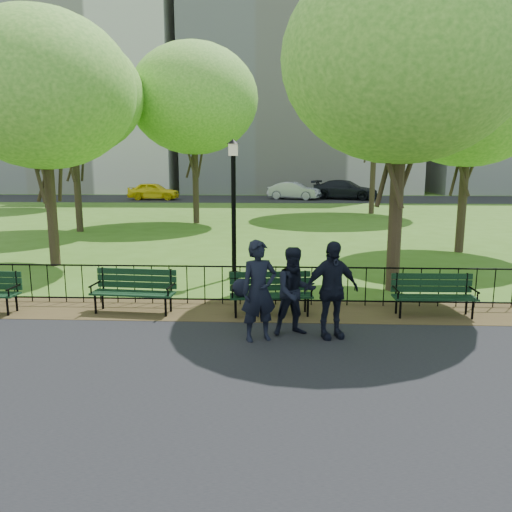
{
  "coord_description": "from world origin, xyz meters",
  "views": [
    {
      "loc": [
        -0.15,
        -8.85,
        3.17
      ],
      "look_at": [
        -0.62,
        1.5,
        1.22
      ],
      "focal_mm": 35.0,
      "sensor_mm": 36.0,
      "label": 1
    }
  ],
  "objects_px": {
    "tree_far_w": "(40,114)",
    "tree_far_c": "(194,99)",
    "tree_far_e": "(377,74)",
    "person_right": "(331,290)",
    "tree_near_e": "(404,59)",
    "person_mid": "(295,291)",
    "park_bench_left_a": "(134,286)",
    "tree_mid_w": "(71,94)",
    "park_bench_main": "(261,288)",
    "tree_near_w": "(43,90)",
    "taxi": "(154,191)",
    "lamppost": "(234,204)",
    "park_bench_right_a": "(433,290)",
    "person_left": "(259,291)",
    "sedan_dark": "(345,190)",
    "tree_mid_e": "(470,97)",
    "sedan_silver": "(294,191)"
  },
  "relations": [
    {
      "from": "person_left",
      "to": "person_mid",
      "type": "xyz_separation_m",
      "value": [
        0.65,
        0.32,
        -0.09
      ]
    },
    {
      "from": "tree_near_w",
      "to": "person_left",
      "type": "bearing_deg",
      "value": -43.98
    },
    {
      "from": "tree_far_w",
      "to": "person_mid",
      "type": "distance_m",
      "value": 30.66
    },
    {
      "from": "person_right",
      "to": "taxi",
      "type": "height_order",
      "value": "person_right"
    },
    {
      "from": "lamppost",
      "to": "sedan_silver",
      "type": "xyz_separation_m",
      "value": [
        2.57,
        29.75,
        -1.3
      ]
    },
    {
      "from": "tree_near_w",
      "to": "sedan_dark",
      "type": "relative_size",
      "value": 1.33
    },
    {
      "from": "tree_mid_w",
      "to": "tree_far_w",
      "type": "xyz_separation_m",
      "value": [
        -6.93,
        11.53,
        0.25
      ]
    },
    {
      "from": "tree_near_e",
      "to": "tree_far_e",
      "type": "distance_m",
      "value": 19.6
    },
    {
      "from": "tree_far_e",
      "to": "tree_far_w",
      "type": "bearing_deg",
      "value": 173.18
    },
    {
      "from": "tree_far_e",
      "to": "person_right",
      "type": "relative_size",
      "value": 6.74
    },
    {
      "from": "tree_near_e",
      "to": "tree_far_w",
      "type": "relative_size",
      "value": 0.87
    },
    {
      "from": "park_bench_left_a",
      "to": "person_mid",
      "type": "distance_m",
      "value": 3.62
    },
    {
      "from": "tree_mid_w",
      "to": "person_mid",
      "type": "height_order",
      "value": "tree_mid_w"
    },
    {
      "from": "tree_far_w",
      "to": "taxi",
      "type": "distance_m",
      "value": 11.35
    },
    {
      "from": "tree_near_w",
      "to": "sedan_dark",
      "type": "bearing_deg",
      "value": 66.08
    },
    {
      "from": "park_bench_right_a",
      "to": "person_mid",
      "type": "relative_size",
      "value": 1.03
    },
    {
      "from": "tree_near_e",
      "to": "sedan_dark",
      "type": "height_order",
      "value": "tree_near_e"
    },
    {
      "from": "lamppost",
      "to": "tree_near_e",
      "type": "xyz_separation_m",
      "value": [
        4.1,
        -1.15,
        3.48
      ]
    },
    {
      "from": "tree_far_e",
      "to": "person_mid",
      "type": "distance_m",
      "value": 24.48
    },
    {
      "from": "sedan_dark",
      "to": "park_bench_right_a",
      "type": "bearing_deg",
      "value": -161.57
    },
    {
      "from": "tree_far_c",
      "to": "person_left",
      "type": "height_order",
      "value": "tree_far_c"
    },
    {
      "from": "tree_far_c",
      "to": "tree_far_e",
      "type": "relative_size",
      "value": 0.76
    },
    {
      "from": "tree_near_w",
      "to": "park_bench_left_a",
      "type": "bearing_deg",
      "value": -50.8
    },
    {
      "from": "tree_far_e",
      "to": "sedan_dark",
      "type": "relative_size",
      "value": 2.13
    },
    {
      "from": "lamppost",
      "to": "tree_mid_w",
      "type": "relative_size",
      "value": 0.43
    },
    {
      "from": "park_bench_left_a",
      "to": "tree_mid_w",
      "type": "xyz_separation_m",
      "value": [
        -6.16,
        12.43,
        5.56
      ]
    },
    {
      "from": "park_bench_right_a",
      "to": "tree_mid_e",
      "type": "relative_size",
      "value": 0.22
    },
    {
      "from": "tree_mid_w",
      "to": "taxi",
      "type": "bearing_deg",
      "value": 94.16
    },
    {
      "from": "park_bench_right_a",
      "to": "person_right",
      "type": "xyz_separation_m",
      "value": [
        -2.27,
        -1.43,
        0.36
      ]
    },
    {
      "from": "person_left",
      "to": "person_right",
      "type": "xyz_separation_m",
      "value": [
        1.3,
        0.2,
        -0.02
      ]
    },
    {
      "from": "tree_mid_w",
      "to": "tree_far_e",
      "type": "distance_m",
      "value": 17.62
    },
    {
      "from": "park_bench_right_a",
      "to": "taxi",
      "type": "height_order",
      "value": "taxi"
    },
    {
      "from": "park_bench_main",
      "to": "tree_far_w",
      "type": "height_order",
      "value": "tree_far_w"
    },
    {
      "from": "person_mid",
      "to": "tree_mid_e",
      "type": "bearing_deg",
      "value": 38.74
    },
    {
      "from": "taxi",
      "to": "person_left",
      "type": "bearing_deg",
      "value": -160.83
    },
    {
      "from": "tree_near_e",
      "to": "tree_far_c",
      "type": "height_order",
      "value": "tree_far_c"
    },
    {
      "from": "tree_far_w",
      "to": "person_mid",
      "type": "height_order",
      "value": "tree_far_w"
    },
    {
      "from": "park_bench_main",
      "to": "tree_far_c",
      "type": "height_order",
      "value": "tree_far_c"
    },
    {
      "from": "tree_far_c",
      "to": "tree_near_w",
      "type": "bearing_deg",
      "value": -103.29
    },
    {
      "from": "lamppost",
      "to": "tree_far_e",
      "type": "relative_size",
      "value": 0.31
    },
    {
      "from": "tree_mid_e",
      "to": "tree_far_e",
      "type": "bearing_deg",
      "value": 92.82
    },
    {
      "from": "sedan_silver",
      "to": "person_mid",
      "type": "bearing_deg",
      "value": -161.18
    },
    {
      "from": "park_bench_right_a",
      "to": "taxi",
      "type": "relative_size",
      "value": 0.39
    },
    {
      "from": "tree_mid_w",
      "to": "sedan_dark",
      "type": "distance_m",
      "value": 26.34
    },
    {
      "from": "tree_far_w",
      "to": "tree_far_c",
      "type": "bearing_deg",
      "value": -34.41
    },
    {
      "from": "tree_near_w",
      "to": "tree_mid_w",
      "type": "bearing_deg",
      "value": 106.52
    },
    {
      "from": "taxi",
      "to": "lamppost",
      "type": "bearing_deg",
      "value": -159.71
    },
    {
      "from": "tree_far_c",
      "to": "person_mid",
      "type": "distance_m",
      "value": 18.6
    },
    {
      "from": "park_bench_main",
      "to": "person_left",
      "type": "relative_size",
      "value": 0.97
    },
    {
      "from": "park_bench_left_a",
      "to": "tree_near_w",
      "type": "relative_size",
      "value": 0.24
    }
  ]
}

